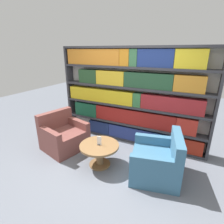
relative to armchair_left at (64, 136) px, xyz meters
The scene contains 6 objects.
ground_plane 1.28m from the armchair_left, 14.74° to the right, with size 14.00×14.00×0.00m, color slate.
bookshelf 1.80m from the armchair_left, 40.61° to the left, with size 3.51×0.30×2.22m.
armchair_left is the anchor object (origin of this frame).
armchair_right 2.12m from the armchair_left, ahead, with size 0.97×1.01×0.83m.
coffee_table 1.08m from the armchair_left, 10.42° to the right, with size 0.75×0.75×0.45m.
table_sign 1.10m from the armchair_left, 10.42° to the right, with size 0.09×0.06×0.17m.
Camera 1 is at (1.37, -2.36, 2.14)m, focal length 28.00 mm.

